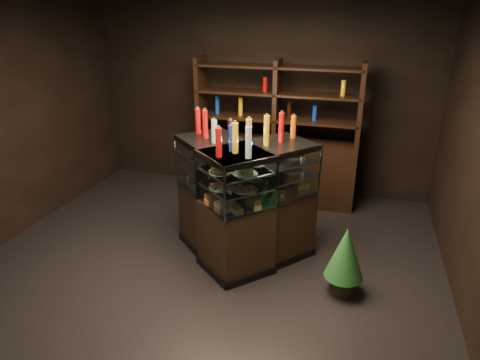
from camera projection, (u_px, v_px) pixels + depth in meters
name	position (u px, v px, depth m)	size (l,w,h in m)	color
ground	(204.00, 271.00, 4.59)	(5.00, 5.00, 0.00)	black
room_shell	(197.00, 89.00, 3.86)	(5.02, 5.02, 3.01)	black
display_case	(241.00, 222.00, 4.68)	(1.65, 1.32, 1.33)	black
food_display	(240.00, 174.00, 4.47)	(1.29, 0.96, 0.41)	#B67041
bottles_top	(241.00, 132.00, 4.30)	(1.12, 0.82, 0.30)	#147223
potted_conifer	(346.00, 252.00, 4.08)	(0.38, 0.38, 0.81)	black
back_shelving	(275.00, 159.00, 6.10)	(2.26, 0.43, 2.00)	black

